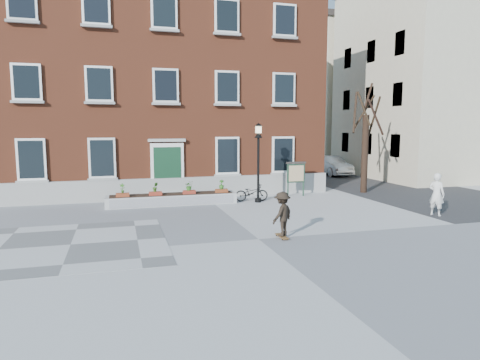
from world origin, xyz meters
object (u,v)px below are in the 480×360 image
object	(u,v)px
bystander	(437,194)
skateboarder	(282,214)
notice_board	(296,173)
lamp_post	(258,151)
parked_car	(331,166)
bicycle	(252,193)

from	to	relation	value
bystander	skateboarder	size ratio (longest dim) A/B	1.15
bystander	notice_board	size ratio (longest dim) A/B	0.97
lamp_post	notice_board	size ratio (longest dim) A/B	2.10
parked_car	notice_board	distance (m)	10.91
bystander	skateboarder	bearing A→B (deg)	78.06
parked_car	lamp_post	world-z (taller)	lamp_post
bicycle	parked_car	size ratio (longest dim) A/B	0.37
parked_car	bystander	bearing A→B (deg)	-102.22
bicycle	parked_car	world-z (taller)	parked_car
parked_car	bicycle	bearing A→B (deg)	-135.97
bicycle	skateboarder	bearing A→B (deg)	176.72
bicycle	parked_car	xyz separation A→B (m)	(9.43, 9.42, 0.30)
bicycle	lamp_post	xyz separation A→B (m)	(0.23, -0.35, 2.10)
bicycle	skateboarder	size ratio (longest dim) A/B	1.05
notice_board	bystander	bearing A→B (deg)	-59.53
notice_board	skateboarder	bearing A→B (deg)	-116.35
parked_car	lamp_post	distance (m)	13.54
bystander	skateboarder	world-z (taller)	bystander
skateboarder	bicycle	bearing A→B (deg)	80.70
bystander	lamp_post	size ratio (longest dim) A/B	0.46
lamp_post	bicycle	bearing A→B (deg)	123.89
bicycle	lamp_post	size ratio (longest dim) A/B	0.42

